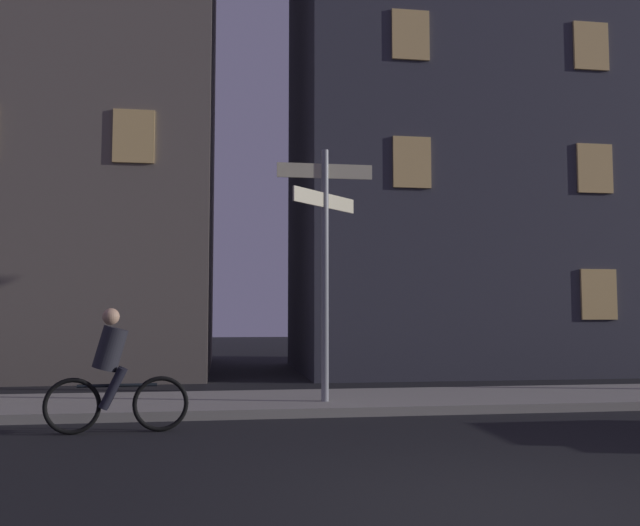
% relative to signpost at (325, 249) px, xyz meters
% --- Properties ---
extents(ground_plane, '(80.00, 80.00, 0.00)m').
position_rel_signpost_xyz_m(ground_plane, '(0.64, -5.70, -2.59)').
color(ground_plane, black).
extents(sidewalk_kerb, '(40.00, 2.54, 0.14)m').
position_rel_signpost_xyz_m(sidewalk_kerb, '(0.64, 0.46, -2.52)').
color(sidewalk_kerb, gray).
rests_on(sidewalk_kerb, ground_plane).
extents(signpost, '(1.58, 1.18, 4.09)m').
position_rel_signpost_xyz_m(signpost, '(0.00, 0.00, 0.00)').
color(signpost, gray).
rests_on(signpost, sidewalk_kerb).
extents(cyclist, '(1.82, 0.35, 1.61)m').
position_rel_signpost_xyz_m(cyclist, '(-3.03, -1.68, -1.84)').
color(cyclist, black).
rests_on(cyclist, ground_plane).
extents(building_right_block, '(13.67, 6.11, 21.24)m').
position_rel_signpost_xyz_m(building_right_block, '(7.23, 7.14, 8.03)').
color(building_right_block, '#383842').
rests_on(building_right_block, ground_plane).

